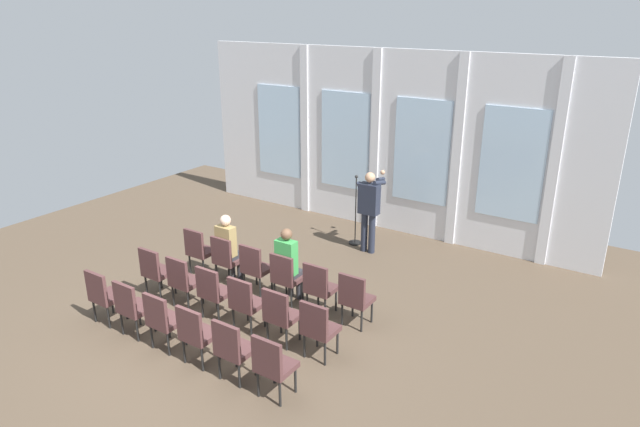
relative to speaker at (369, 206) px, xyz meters
name	(u,v)px	position (x,y,z in m)	size (l,w,h in m)	color
ground_plane	(213,335)	(-0.47, -4.21, -1.01)	(14.68, 14.68, 0.00)	brown
rear_partition	(385,142)	(-0.42, 1.43, 1.01)	(9.59, 0.14, 4.05)	silver
speaker	(369,206)	(0.00, 0.00, 0.00)	(0.51, 0.69, 1.73)	#232838
mic_stand	(355,229)	(-0.44, 0.21, -0.67)	(0.28, 0.28, 1.55)	black
chair_r0_c0	(199,249)	(-2.18, -2.73, -0.48)	(0.46, 0.44, 0.94)	black
chair_r0_c1	(226,257)	(-1.50, -2.73, -0.48)	(0.46, 0.44, 0.94)	black
audience_r0_c1	(228,245)	(-1.50, -2.65, -0.27)	(0.36, 0.39, 1.34)	#2D2D33
chair_r0_c2	(255,266)	(-0.81, -2.73, -0.48)	(0.46, 0.44, 0.94)	black
chair_r0_c3	(286,275)	(-0.12, -2.73, -0.48)	(0.46, 0.44, 0.94)	black
audience_r0_c3	(288,262)	(-0.12, -2.65, -0.25)	(0.36, 0.39, 1.38)	#2D2D33
chair_r0_c4	(319,285)	(0.57, -2.73, -0.48)	(0.46, 0.44, 0.94)	black
chair_r0_c5	(355,296)	(1.25, -2.73, -0.48)	(0.46, 0.44, 0.94)	black
chair_r1_c0	(155,269)	(-2.18, -3.80, -0.48)	(0.46, 0.44, 0.94)	black
chair_r1_c1	(183,279)	(-1.50, -3.80, -0.48)	(0.46, 0.44, 0.94)	black
chair_r1_c2	(213,289)	(-0.81, -3.80, -0.48)	(0.46, 0.44, 0.94)	black
chair_r1_c3	(245,301)	(-0.12, -3.80, -0.48)	(0.46, 0.44, 0.94)	black
chair_r1_c4	(280,313)	(0.57, -3.80, -0.48)	(0.46, 0.44, 0.94)	black
chair_r1_c5	(318,326)	(1.25, -3.80, -0.48)	(0.46, 0.44, 0.94)	black
chair_r2_c0	(104,293)	(-2.18, -4.87, -0.48)	(0.46, 0.44, 0.94)	black
chair_r2_c1	(132,305)	(-1.50, -4.87, -0.48)	(0.46, 0.44, 0.94)	black
chair_r2_c2	(163,318)	(-0.81, -4.87, -0.48)	(0.46, 0.44, 0.94)	black
chair_r2_c3	(196,331)	(-0.12, -4.87, -0.48)	(0.46, 0.44, 0.94)	black
chair_r2_c4	(232,347)	(0.57, -4.87, -0.48)	(0.46, 0.44, 0.94)	black
chair_r2_c5	(273,363)	(1.25, -4.87, -0.48)	(0.46, 0.44, 0.94)	black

